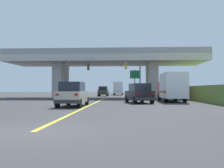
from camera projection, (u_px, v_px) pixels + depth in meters
ground at (106, 98)px, 39.30m from camera, size 160.00×160.00×0.00m
overpass_bridge at (106, 65)px, 39.42m from camera, size 31.86×8.96×7.67m
lane_divider_stripe at (92, 104)px, 21.98m from camera, size 0.20×28.39×0.01m
suv_lead at (73, 94)px, 19.55m from camera, size 1.97×4.72×2.02m
suv_crossing at (139, 93)px, 24.41m from camera, size 2.91×4.74×2.02m
box_truck at (172, 87)px, 26.88m from camera, size 2.33×6.68×3.22m
sedan_oncoming at (103, 91)px, 49.04m from camera, size 2.02×4.29×2.02m
traffic_signal_nearside at (135, 74)px, 34.80m from camera, size 2.37×0.36×5.89m
traffic_signal_farside at (74, 73)px, 34.46m from camera, size 3.49×0.36×5.84m
highway_sign at (135, 77)px, 35.82m from camera, size 1.49×0.17×4.48m
semi_truck_distant at (118, 88)px, 58.97m from camera, size 2.33×7.22×3.22m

